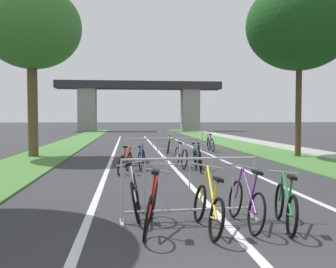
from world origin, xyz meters
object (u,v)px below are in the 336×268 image
at_px(tree_left_oak_near, 31,27).
at_px(bicycle_purple_10, 210,144).
at_px(crowd_barrier_second, 164,154).
at_px(bicycle_red_1, 151,206).
at_px(crowd_barrier_third, 180,142).
at_px(bicycle_yellow_2, 208,208).
at_px(tree_right_pine_near, 300,25).
at_px(bicycle_blue_5, 142,158).
at_px(crowd_barrier_nearest, 190,190).
at_px(bicycle_silver_9, 135,194).
at_px(bicycle_teal_7, 196,157).
at_px(bicycle_purple_0, 246,203).
at_px(bicycle_orange_3, 169,146).
at_px(bicycle_red_11, 125,162).
at_px(bicycle_green_8, 285,206).
at_px(bicycle_black_4, 200,160).
at_px(bicycle_white_6, 181,156).

height_order(tree_left_oak_near, bicycle_purple_10, tree_left_oak_near).
height_order(crowd_barrier_second, bicycle_red_1, crowd_barrier_second).
xyz_separation_m(crowd_barrier_third, bicycle_yellow_2, (-1.38, -12.70, -0.17)).
distance_m(tree_right_pine_near, bicycle_blue_5, 9.14).
bearing_deg(crowd_barrier_nearest, crowd_barrier_second, 88.49).
height_order(tree_right_pine_near, crowd_barrier_second, tree_right_pine_near).
bearing_deg(bicycle_silver_9, tree_right_pine_near, 52.90).
bearing_deg(bicycle_purple_10, bicycle_teal_7, -106.49).
relative_size(tree_left_oak_near, bicycle_red_1, 4.25).
distance_m(tree_right_pine_near, bicycle_yellow_2, 12.81).
bearing_deg(bicycle_silver_9, bicycle_red_1, -73.48).
distance_m(bicycle_purple_0, bicycle_teal_7, 6.97).
bearing_deg(bicycle_orange_3, bicycle_red_11, -100.14).
bearing_deg(bicycle_green_8, bicycle_orange_3, 104.87).
bearing_deg(bicycle_silver_9, crowd_barrier_nearest, -22.90).
xyz_separation_m(tree_right_pine_near, bicycle_silver_9, (-7.22, -8.91, -5.29)).
height_order(bicycle_black_4, bicycle_blue_5, bicycle_black_4).
bearing_deg(bicycle_purple_10, crowd_barrier_second, -114.19).
distance_m(crowd_barrier_second, bicycle_orange_3, 5.64).
height_order(crowd_barrier_third, bicycle_black_4, crowd_barrier_third).
xyz_separation_m(crowd_barrier_nearest, bicycle_red_11, (-1.10, 5.50, -0.17)).
xyz_separation_m(crowd_barrier_third, bicycle_teal_7, (-0.23, -5.56, -0.17)).
bearing_deg(bicycle_purple_10, bicycle_orange_3, -155.85).
height_order(bicycle_orange_3, bicycle_green_8, bicycle_orange_3).
relative_size(bicycle_teal_7, bicycle_silver_9, 0.98).
bearing_deg(bicycle_red_1, tree_right_pine_near, 62.97).
relative_size(tree_right_pine_near, bicycle_green_8, 4.85).
relative_size(crowd_barrier_nearest, crowd_barrier_third, 1.00).
xyz_separation_m(bicycle_blue_5, bicycle_white_6, (1.34, 0.16, 0.03)).
bearing_deg(bicycle_teal_7, bicycle_black_4, -77.27).
relative_size(bicycle_purple_0, bicycle_red_11, 0.99).
distance_m(crowd_barrier_third, bicycle_green_8, 12.68).
height_order(bicycle_silver_9, bicycle_purple_10, bicycle_purple_10).
distance_m(bicycle_blue_5, bicycle_silver_9, 6.09).
height_order(bicycle_teal_7, bicycle_silver_9, bicycle_silver_9).
distance_m(bicycle_red_1, bicycle_black_4, 6.50).
distance_m(tree_left_oak_near, crowd_barrier_third, 8.49).
relative_size(bicycle_red_1, bicycle_white_6, 1.04).
relative_size(crowd_barrier_second, bicycle_purple_10, 1.39).
xyz_separation_m(tree_right_pine_near, bicycle_red_11, (-7.42, -3.82, -5.33)).
height_order(crowd_barrier_second, bicycle_orange_3, crowd_barrier_second).
bearing_deg(bicycle_white_6, bicycle_red_1, 71.53).
bearing_deg(bicycle_black_4, bicycle_silver_9, 80.07).
distance_m(bicycle_purple_0, bicycle_yellow_2, 0.68).
bearing_deg(bicycle_teal_7, bicycle_purple_0, -80.20).
height_order(bicycle_orange_3, bicycle_blue_5, bicycle_orange_3).
distance_m(bicycle_blue_5, bicycle_white_6, 1.35).
height_order(bicycle_yellow_2, bicycle_silver_9, bicycle_yellow_2).
bearing_deg(bicycle_green_8, bicycle_white_6, 107.54).
height_order(bicycle_green_8, bicycle_purple_10, bicycle_purple_10).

